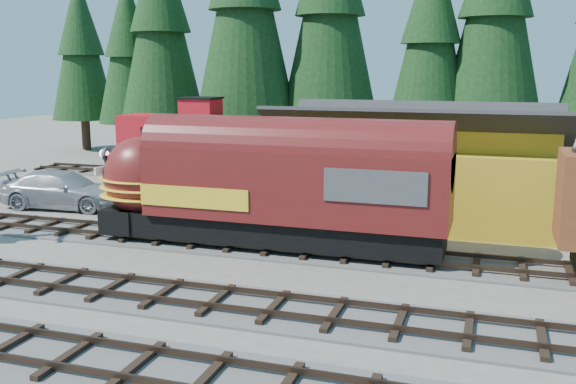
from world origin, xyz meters
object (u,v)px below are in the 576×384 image
(depot, at_px, (416,156))
(caboose, at_px, (189,141))
(locomotive, at_px, (258,190))
(pickup_truck_b, at_px, (63,190))
(pickup_truck_a, at_px, (245,191))

(depot, xyz_separation_m, caboose, (-15.06, 7.50, -0.62))
(locomotive, distance_m, caboose, 17.16)
(depot, xyz_separation_m, pickup_truck_b, (-16.90, -2.73, -2.06))
(depot, distance_m, caboose, 16.83)
(locomotive, bearing_deg, depot, 51.65)
(pickup_truck_a, xyz_separation_m, pickup_truck_b, (-8.81, -2.17, -0.08))
(pickup_truck_a, bearing_deg, depot, -73.23)
(locomotive, xyz_separation_m, pickup_truck_b, (-11.76, 3.77, -1.37))
(caboose, bearing_deg, pickup_truck_b, -100.21)
(locomotive, xyz_separation_m, pickup_truck_a, (-2.95, 5.95, -1.30))
(depot, relative_size, locomotive, 0.91)
(depot, distance_m, pickup_truck_b, 17.24)
(depot, bearing_deg, pickup_truck_b, -170.84)
(pickup_truck_b, bearing_deg, locomotive, -113.71)
(depot, relative_size, pickup_truck_a, 1.81)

